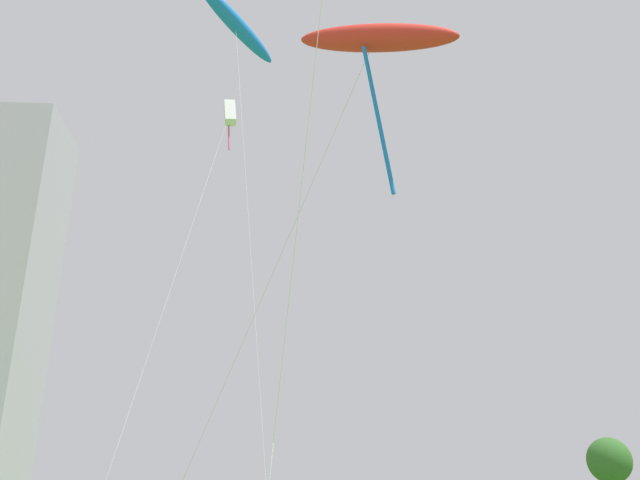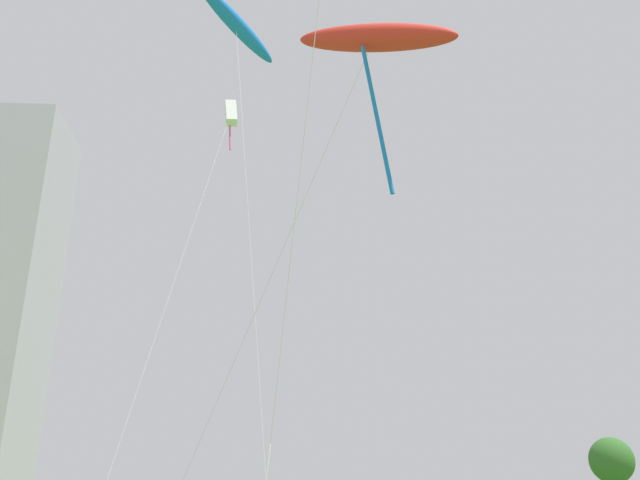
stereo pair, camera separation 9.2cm
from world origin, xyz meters
TOP-DOWN VIEW (x-y plane):
  - kite_flying_0 at (-0.01, 14.40)m, footprint 4.04×6.41m
  - kite_flying_1 at (3.07, 3.65)m, footprint 6.88×10.50m
  - kite_flying_4 at (0.28, 23.69)m, footprint 4.62×9.53m
  - park_tree_1 at (23.54, 28.42)m, footprint 2.56×2.56m
  - distant_highrise_1 at (-37.57, 126.54)m, footprint 17.34×20.48m

SIDE VIEW (x-z plane):
  - park_tree_1 at x=23.54m, z-range 1.40..7.05m
  - kite_flying_1 at x=3.07m, z-range 5.72..19.29m
  - kite_flying_0 at x=-0.01m, z-range 9.93..32.15m
  - kite_flying_4 at x=0.28m, z-range 10.64..33.82m
  - distant_highrise_1 at x=-37.57m, z-range 0.00..77.59m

